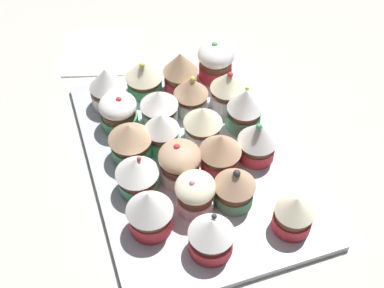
{
  "coord_description": "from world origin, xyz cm",
  "views": [
    {
      "loc": [
        47.98,
        -15.97,
        63.06
      ],
      "look_at": [
        0.0,
        0.0,
        4.2
      ],
      "focal_mm": 48.62,
      "sensor_mm": 36.0,
      "label": 1
    }
  ],
  "objects": [
    {
      "name": "cupcake_10",
      "position": [
        15.76,
        -2.63,
        4.61
      ],
      "size": [
        6.13,
        6.13,
        6.94
      ],
      "color": "#D1333D",
      "rests_on": "baking_tray"
    },
    {
      "name": "cupcake_0",
      "position": [
        -15.31,
        -9.42,
        5.03
      ],
      "size": [
        5.87,
        5.87,
        7.62
      ],
      "color": "white",
      "rests_on": "baking_tray"
    },
    {
      "name": "cupcake_11",
      "position": [
        -14.99,
        2.96,
        5.23
      ],
      "size": [
        5.91,
        5.91,
        7.77
      ],
      "color": "#D1333D",
      "rests_on": "baking_tray"
    },
    {
      "name": "cupcake_6",
      "position": [
        -8.7,
        -2.58,
        4.61
      ],
      "size": [
        6.08,
        6.08,
        6.65
      ],
      "color": "white",
      "rests_on": "baking_tray"
    },
    {
      "name": "cupcake_1",
      "position": [
        -10.11,
        -8.88,
        4.21
      ],
      "size": [
        5.98,
        5.98,
        6.26
      ],
      "color": "#4C9E6B",
      "rests_on": "baking_tray"
    },
    {
      "name": "baking_tray",
      "position": [
        0.0,
        0.0,
        0.6
      ],
      "size": [
        42.99,
        30.5,
        1.2
      ],
      "color": "silver",
      "rests_on": "ground_plane"
    },
    {
      "name": "cupcake_5",
      "position": [
        -16.31,
        -3.06,
        4.61
      ],
      "size": [
        6.29,
        6.29,
        6.86
      ],
      "color": "#4C9E6B",
      "rests_on": "baking_tray"
    },
    {
      "name": "cupcake_13",
      "position": [
        -3.19,
        2.82,
        4.53
      ],
      "size": [
        6.08,
        6.08,
        6.44
      ],
      "color": "white",
      "rests_on": "baking_tray"
    },
    {
      "name": "cupcake_12",
      "position": [
        -9.8,
        3.09,
        4.66
      ],
      "size": [
        5.68,
        5.68,
        7.08
      ],
      "color": "white",
      "rests_on": "baking_tray"
    },
    {
      "name": "cupcake_17",
      "position": [
        -8.93,
        9.13,
        4.76
      ],
      "size": [
        5.79,
        5.79,
        7.3
      ],
      "color": "white",
      "rests_on": "baking_tray"
    },
    {
      "name": "cupcake_3",
      "position": [
        3.18,
        -9.24,
        4.69
      ],
      "size": [
        6.26,
        6.26,
        6.88
      ],
      "color": "#4C9E6B",
      "rests_on": "baking_tray"
    },
    {
      "name": "napkin",
      "position": [
        -30.33,
        -8.41,
        0.3
      ],
      "size": [
        15.92,
        15.64,
        0.6
      ],
      "primitive_type": "cube",
      "rotation": [
        0.0,
        0.0,
        -0.28
      ],
      "color": "white",
      "rests_on": "ground_plane"
    },
    {
      "name": "cupcake_16",
      "position": [
        -16.11,
        9.66,
        4.76
      ],
      "size": [
        6.26,
        6.26,
        7.2
      ],
      "color": "#D1333D",
      "rests_on": "baking_tray"
    },
    {
      "name": "cupcake_14",
      "position": [
        3.14,
        3.31,
        4.87
      ],
      "size": [
        6.28,
        6.28,
        6.94
      ],
      "color": "#D1333D",
      "rests_on": "baking_tray"
    },
    {
      "name": "cupcake_2",
      "position": [
        -3.16,
        -8.64,
        4.73
      ],
      "size": [
        6.58,
        6.58,
        6.82
      ],
      "color": "#4C9E6B",
      "rests_on": "baking_tray"
    },
    {
      "name": "ground_plane",
      "position": [
        0.0,
        0.0,
        -1.5
      ],
      "size": [
        180.0,
        180.0,
        3.0
      ],
      "primitive_type": "cube",
      "color": "beige"
    },
    {
      "name": "cupcake_19",
      "position": [
        2.96,
        9.32,
        5.05
      ],
      "size": [
        6.04,
        6.04,
        7.67
      ],
      "color": "#D1333D",
      "rests_on": "baking_tray"
    },
    {
      "name": "cupcake_8",
      "position": [
        3.04,
        -2.85,
        4.43
      ],
      "size": [
        6.24,
        6.24,
        6.71
      ],
      "color": "white",
      "rests_on": "baking_tray"
    },
    {
      "name": "cupcake_9",
      "position": [
        8.83,
        -2.45,
        4.45
      ],
      "size": [
        5.68,
        5.68,
        6.55
      ],
      "color": "white",
      "rests_on": "baking_tray"
    },
    {
      "name": "cupcake_20",
      "position": [
        16.08,
        9.03,
        4.51
      ],
      "size": [
        5.42,
        5.42,
        6.59
      ],
      "color": "#D1333D",
      "rests_on": "baking_tray"
    },
    {
      "name": "cupcake_15",
      "position": [
        9.64,
        3.04,
        4.72
      ],
      "size": [
        5.91,
        5.91,
        7.12
      ],
      "color": "#4C9E6B",
      "rests_on": "baking_tray"
    },
    {
      "name": "cupcake_7",
      "position": [
        -3.38,
        -3.66,
        4.81
      ],
      "size": [
        5.39,
        5.39,
        7.12
      ],
      "color": "#4C9E6B",
      "rests_on": "baking_tray"
    },
    {
      "name": "cupcake_18",
      "position": [
        -3.48,
        9.83,
        5.27
      ],
      "size": [
        5.61,
        5.61,
        8.13
      ],
      "color": "#4C9E6B",
      "rests_on": "baking_tray"
    },
    {
      "name": "cupcake_4",
      "position": [
        10.08,
        -9.28,
        5.29
      ],
      "size": [
        6.37,
        6.37,
        7.83
      ],
      "color": "#D1333D",
      "rests_on": "baking_tray"
    }
  ]
}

